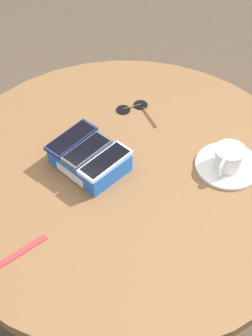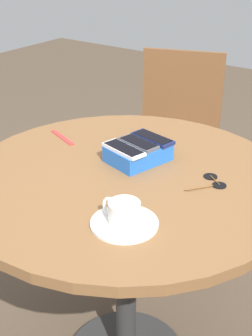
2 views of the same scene
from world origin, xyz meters
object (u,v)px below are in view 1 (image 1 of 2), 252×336
object	(u,v)px
sunglasses	(134,108)
saucer	(228,166)
lanyard_strap	(19,253)
coffee_cup	(229,157)
phone_box	(89,159)
round_table	(126,206)
phone_white	(105,162)
phone_navy	(71,138)
phone_gray	(87,150)

from	to	relation	value
sunglasses	saucer	bearing A→B (deg)	-14.08
lanyard_strap	sunglasses	distance (m)	0.56
coffee_cup	phone_box	bearing A→B (deg)	-151.49
round_table	phone_white	bearing A→B (deg)	-136.46
round_table	lanyard_strap	bearing A→B (deg)	-104.95
coffee_cup	lanyard_strap	xyz separation A→B (m)	(-0.30, -0.48, -0.03)
round_table	sunglasses	size ratio (longest dim) A/B	7.06
saucer	coffee_cup	distance (m)	0.03
phone_box	phone_navy	world-z (taller)	phone_navy
round_table	lanyard_strap	size ratio (longest dim) A/B	6.59
round_table	sunglasses	bearing A→B (deg)	114.25
phone_gray	sunglasses	size ratio (longest dim) A/B	1.03
phone_gray	phone_navy	bearing A→B (deg)	164.68
round_table	saucer	size ratio (longest dim) A/B	5.80
round_table	phone_gray	bearing A→B (deg)	-166.20
sunglasses	lanyard_strap	bearing A→B (deg)	-88.51
phone_navy	lanyard_strap	xyz separation A→B (m)	(0.07, -0.32, -0.06)
round_table	phone_box	bearing A→B (deg)	-166.90
phone_box	coffee_cup	world-z (taller)	coffee_cup
phone_white	saucer	distance (m)	0.32
phone_box	phone_navy	xyz separation A→B (m)	(-0.06, 0.01, 0.03)
saucer	coffee_cup	world-z (taller)	coffee_cup
coffee_cup	phone_navy	bearing A→B (deg)	-157.28
phone_gray	saucer	bearing A→B (deg)	28.87
coffee_cup	lanyard_strap	world-z (taller)	coffee_cup
phone_box	round_table	bearing A→B (deg)	13.10
round_table	saucer	xyz separation A→B (m)	(0.21, 0.15, 0.13)
phone_navy	coffee_cup	distance (m)	0.40
round_table	phone_box	distance (m)	0.18
saucer	sunglasses	xyz separation A→B (m)	(-0.32, 0.08, -0.00)
lanyard_strap	sunglasses	size ratio (longest dim) A/B	1.07
phone_white	sunglasses	bearing A→B (deg)	103.83
sunglasses	phone_gray	bearing A→B (deg)	-89.10
phone_navy	phone_gray	size ratio (longest dim) A/B	1.07
phone_navy	sunglasses	world-z (taller)	phone_navy
phone_navy	phone_white	distance (m)	0.12
phone_white	phone_box	bearing A→B (deg)	166.17
phone_box	sunglasses	world-z (taller)	phone_box
phone_white	lanyard_strap	xyz separation A→B (m)	(-0.05, -0.29, -0.05)
round_table	phone_navy	world-z (taller)	phone_navy
phone_box	sunglasses	size ratio (longest dim) A/B	1.50
phone_navy	lanyard_strap	size ratio (longest dim) A/B	1.03
phone_navy	phone_gray	world-z (taller)	same
round_table	phone_gray	xyz separation A→B (m)	(-0.10, -0.02, 0.19)
saucer	lanyard_strap	world-z (taller)	saucer
phone_white	sunglasses	xyz separation A→B (m)	(-0.06, 0.26, -0.05)
saucer	lanyard_strap	distance (m)	0.57
coffee_cup	phone_gray	bearing A→B (deg)	-151.50
phone_white	lanyard_strap	size ratio (longest dim) A/B	1.03
sunglasses	coffee_cup	bearing A→B (deg)	-14.55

